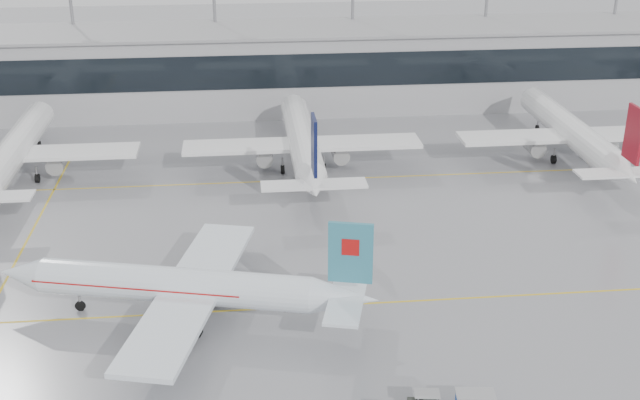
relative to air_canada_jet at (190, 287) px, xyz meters
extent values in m
plane|color=gray|center=(12.38, 1.10, -3.12)|extent=(320.00, 320.00, 0.00)
cube|color=gold|center=(12.38, 1.10, -3.12)|extent=(120.00, 0.25, 0.01)
cube|color=gold|center=(12.38, 31.10, -3.12)|extent=(120.00, 0.25, 0.01)
cube|color=gold|center=(-17.62, 16.10, -3.12)|extent=(0.25, 60.00, 0.01)
cube|color=#9B9B9E|center=(12.38, 63.10, 2.88)|extent=(180.00, 15.00, 12.00)
cube|color=black|center=(12.38, 55.55, 4.38)|extent=(180.00, 0.20, 5.00)
cube|color=gray|center=(12.38, 63.10, 9.08)|extent=(182.00, 16.00, 0.40)
cylinder|color=gray|center=(-20.62, 69.10, 7.88)|extent=(0.50, 0.50, 22.00)
cylinder|color=gray|center=(1.38, 69.10, 7.88)|extent=(0.50, 0.50, 22.00)
cylinder|color=gray|center=(23.38, 69.10, 7.88)|extent=(0.50, 0.50, 22.00)
cylinder|color=gray|center=(45.38, 69.10, 7.88)|extent=(0.50, 0.50, 22.00)
cylinder|color=gray|center=(67.38, 69.10, 7.88)|extent=(0.50, 0.50, 22.00)
cylinder|color=white|center=(-1.28, 0.33, 0.12)|extent=(23.42, 8.78, 3.07)
cone|color=white|center=(-14.55, 3.73, 0.12)|extent=(4.64, 3.97, 3.07)
cone|color=white|center=(12.76, -3.27, 0.12)|extent=(6.19, 4.36, 3.07)
cube|color=white|center=(0.17, -0.04, -0.28)|extent=(11.13, 25.79, 0.45)
cube|color=white|center=(12.95, -3.32, 0.42)|extent=(5.13, 10.14, 0.25)
cube|color=teal|center=(13.15, -3.37, 4.27)|extent=(3.57, 1.23, 5.23)
cylinder|color=#A1A1A2|center=(-1.50, -4.57, -1.78)|extent=(4.01, 2.93, 2.10)
cylinder|color=#A1A1A2|center=(0.88, 4.73, -1.78)|extent=(4.01, 2.93, 2.10)
cylinder|color=gray|center=(-9.70, 2.49, -2.04)|extent=(0.20, 0.20, 1.26)
cylinder|color=black|center=(-9.70, 2.49, -2.67)|extent=(0.95, 0.51, 0.90)
cylinder|color=gray|center=(0.50, -2.81, -1.94)|extent=(0.24, 0.24, 1.26)
cylinder|color=black|center=(0.50, -2.81, -2.57)|extent=(1.18, 0.71, 1.10)
cylinder|color=gray|center=(1.79, 2.23, -1.94)|extent=(0.24, 0.24, 1.26)
cylinder|color=black|center=(1.79, 2.23, -2.57)|extent=(1.18, 0.71, 1.10)
cube|color=#B70F0F|center=(13.15, -3.37, 4.86)|extent=(1.47, 0.78, 1.40)
cube|color=#B70F0F|center=(-4.19, 1.07, 0.32)|extent=(18.21, 7.47, 0.12)
cylinder|color=white|center=(-22.62, 36.10, 0.68)|extent=(3.59, 27.36, 3.59)
cone|color=white|center=(-22.62, 51.78, 0.68)|extent=(3.59, 4.00, 3.59)
cube|color=white|center=(-22.62, 34.60, 0.28)|extent=(29.64, 5.00, 0.45)
cylinder|color=#A1A1A2|center=(-17.82, 35.10, -1.22)|extent=(2.10, 3.60, 2.10)
cylinder|color=gray|center=(-22.62, 46.78, -1.90)|extent=(0.20, 0.20, 1.56)
cylinder|color=black|center=(-22.62, 46.78, -2.67)|extent=(0.30, 0.90, 0.90)
cylinder|color=gray|center=(-20.02, 33.60, -1.80)|extent=(0.24, 0.24, 1.56)
cylinder|color=black|center=(-20.02, 33.60, -2.57)|extent=(0.45, 1.10, 1.10)
cylinder|color=white|center=(12.38, 36.10, 0.68)|extent=(3.59, 27.36, 3.59)
cone|color=white|center=(12.38, 51.78, 0.68)|extent=(3.59, 4.00, 3.59)
cone|color=white|center=(12.38, 19.62, 0.68)|extent=(3.59, 5.60, 3.59)
cube|color=white|center=(12.38, 34.60, 0.28)|extent=(29.64, 5.00, 0.45)
cube|color=white|center=(12.38, 19.42, 0.98)|extent=(11.40, 2.80, 0.25)
cube|color=#0D133A|center=(12.38, 19.22, 5.53)|extent=(0.35, 3.60, 6.12)
cylinder|color=#A1A1A2|center=(7.58, 35.10, -1.22)|extent=(2.10, 3.60, 2.10)
cylinder|color=#A1A1A2|center=(17.18, 35.10, -1.22)|extent=(2.10, 3.60, 2.10)
cylinder|color=gray|center=(12.38, 46.78, -1.90)|extent=(0.20, 0.20, 1.56)
cylinder|color=black|center=(12.38, 46.78, -2.67)|extent=(0.30, 0.90, 0.90)
cylinder|color=gray|center=(9.78, 33.60, -1.80)|extent=(0.24, 0.24, 1.56)
cylinder|color=black|center=(9.78, 33.60, -2.57)|extent=(0.45, 1.10, 1.10)
cylinder|color=gray|center=(14.98, 33.60, -1.80)|extent=(0.24, 0.24, 1.56)
cylinder|color=black|center=(14.98, 33.60, -2.57)|extent=(0.45, 1.10, 1.10)
cylinder|color=white|center=(47.38, 36.10, 0.68)|extent=(3.59, 27.36, 3.59)
cone|color=white|center=(47.38, 51.78, 0.68)|extent=(3.59, 4.00, 3.59)
cone|color=white|center=(47.38, 19.62, 0.68)|extent=(3.59, 5.60, 3.59)
cube|color=white|center=(47.38, 34.60, 0.28)|extent=(29.64, 5.00, 0.45)
cube|color=white|center=(47.38, 19.42, 0.98)|extent=(11.40, 2.80, 0.25)
cube|color=maroon|center=(47.38, 19.22, 5.53)|extent=(0.35, 3.60, 6.12)
cylinder|color=#A1A1A2|center=(42.58, 35.10, -1.22)|extent=(2.10, 3.60, 2.10)
cylinder|color=#A1A1A2|center=(52.18, 35.10, -1.22)|extent=(2.10, 3.60, 2.10)
cylinder|color=gray|center=(47.38, 46.78, -1.90)|extent=(0.20, 0.20, 1.56)
cylinder|color=black|center=(47.38, 46.78, -2.67)|extent=(0.30, 0.90, 0.90)
cylinder|color=gray|center=(44.78, 33.60, -1.80)|extent=(0.24, 0.24, 1.56)
cylinder|color=black|center=(44.78, 33.60, -2.57)|extent=(0.45, 1.10, 1.10)
cylinder|color=gray|center=(49.98, 33.60, -1.80)|extent=(0.24, 0.24, 1.56)
cylinder|color=black|center=(49.98, 33.60, -2.57)|extent=(0.45, 1.10, 1.10)
cube|color=gray|center=(17.16, -14.30, -1.50)|extent=(1.93, 1.44, 0.06)
cylinder|color=gray|center=(16.56, -13.70, -1.94)|extent=(0.08, 0.08, 0.85)
cylinder|color=gray|center=(17.88, -13.86, -1.94)|extent=(0.08, 0.08, 0.85)
cube|color=gray|center=(20.54, -14.72, -1.47)|extent=(2.92, 1.80, 0.09)
camera|label=1|loc=(4.91, -59.79, 33.27)|focal=45.00mm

